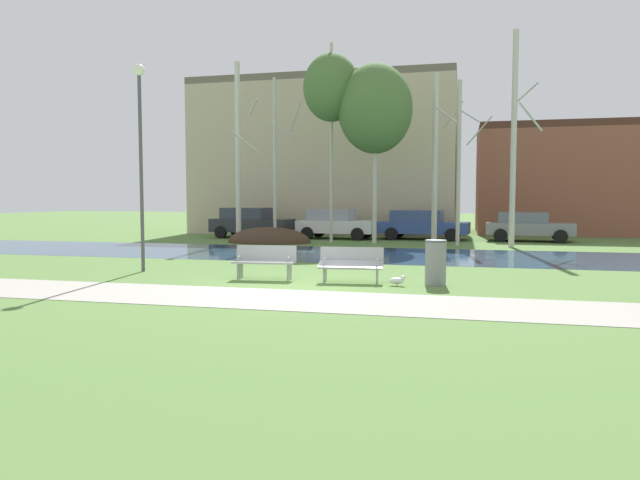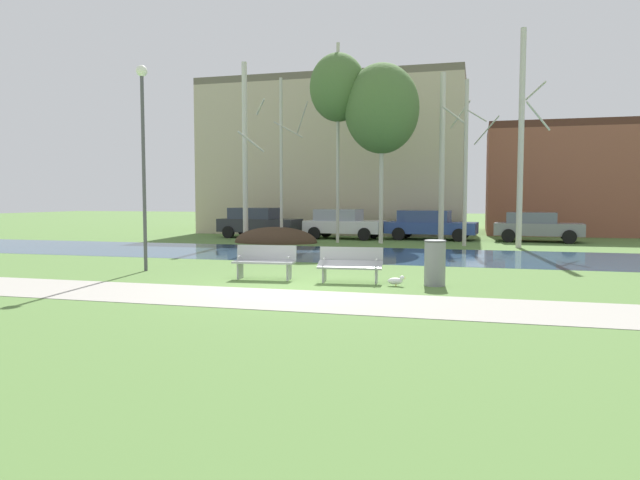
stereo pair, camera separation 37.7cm
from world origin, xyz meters
name	(u,v)px [view 2 (the right image)]	position (x,y,z in m)	size (l,w,h in m)	color
ground_plane	(369,250)	(0.00, 10.00, 0.00)	(120.00, 120.00, 0.00)	#517538
paved_path_strip	(269,299)	(0.00, -1.68, 0.01)	(60.00, 2.44, 0.01)	#9E998E
river_band	(361,254)	(0.00, 8.24, 0.00)	(80.00, 6.20, 0.01)	#33516B
soil_mound	(276,243)	(-5.05, 12.97, 0.00)	(4.04, 2.73, 1.50)	#423021
bench_left	(265,261)	(-1.15, 1.10, 0.47)	(1.64, 0.70, 0.87)	#9EA0A3
bench_right	(350,264)	(1.13, 1.10, 0.47)	(1.64, 0.70, 0.87)	#9EA0A3
trash_bin	(435,262)	(3.21, 1.10, 0.57)	(0.53, 0.53, 1.10)	gray
seagull	(396,281)	(2.32, 0.76, 0.13)	(0.44, 0.16, 0.26)	white
streetlamp	(143,136)	(-5.07, 1.80, 3.86)	(0.32, 0.32, 5.85)	#4C4C51
birch_far_left	(245,151)	(-6.78, 13.52, 4.38)	(1.24, 2.17, 8.65)	beige
birch_left	(282,159)	(-4.68, 12.87, 3.93)	(1.41, 2.38, 7.67)	#BCB7A8
birch_center_left	(338,88)	(-2.21, 13.74, 7.23)	(2.64, 2.64, 9.30)	#BCB7A8
birch_center	(382,109)	(-0.16, 13.81, 6.20)	(3.43, 3.43, 8.27)	beige
birch_center_right	(443,157)	(2.59, 14.34, 4.01)	(1.38, 2.29, 7.81)	beige
birch_right	(466,161)	(3.67, 13.31, 3.71)	(1.47, 2.21, 7.24)	#BCB7A8
birch_far_right	(522,138)	(5.91, 12.97, 4.63)	(1.26, 2.07, 9.16)	beige
parked_van_nearest_dark	(258,222)	(-7.10, 15.98, 0.83)	(4.42, 2.27, 1.59)	#282B30
parked_sedan_second_white	(343,223)	(-2.56, 16.32, 0.80)	(4.15, 2.30, 1.53)	silver
parked_hatch_third_blue	(429,224)	(1.82, 16.87, 0.78)	(4.63, 2.41, 1.49)	#2D4793
parked_wagon_fourth_grey	(536,226)	(6.94, 16.76, 0.76)	(4.19, 2.26, 1.43)	slate
building_beige_block	(340,159)	(-4.35, 23.36, 4.58)	(15.51, 9.61, 9.17)	#BCAD8E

